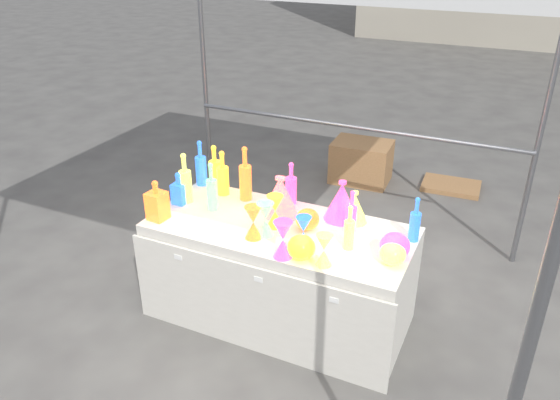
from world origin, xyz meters
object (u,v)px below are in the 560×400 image
at_px(cardboard_box_closed, 361,162).
at_px(hourglass_0, 253,222).
at_px(bottle_0, 215,167).
at_px(lampshade_0, 282,196).
at_px(display_table, 279,273).
at_px(globe_0, 301,249).

xyz_separation_m(cardboard_box_closed, hourglass_0, (0.09, -2.74, 0.63)).
height_order(bottle_0, lampshade_0, bottle_0).
distance_m(cardboard_box_closed, bottle_0, 2.35).
relative_size(display_table, globe_0, 10.60).
bearing_deg(display_table, globe_0, -46.02).
bearing_deg(globe_0, hourglass_0, 165.73).
xyz_separation_m(bottle_0, lampshade_0, (0.66, -0.20, -0.03)).
bearing_deg(globe_0, bottle_0, 146.81).
bearing_deg(bottle_0, cardboard_box_closed, 76.32).
relative_size(display_table, hourglass_0, 8.13).
bearing_deg(bottle_0, globe_0, -33.19).
relative_size(cardboard_box_closed, lampshade_0, 2.17).
relative_size(bottle_0, lampshade_0, 1.20).
bearing_deg(cardboard_box_closed, display_table, -88.54).
relative_size(bottle_0, globe_0, 2.00).
bearing_deg(lampshade_0, cardboard_box_closed, 90.44).
height_order(cardboard_box_closed, globe_0, globe_0).
relative_size(bottle_0, hourglass_0, 1.54).
bearing_deg(lampshade_0, display_table, -72.67).
distance_m(display_table, cardboard_box_closed, 2.55).
xyz_separation_m(display_table, globe_0, (0.29, -0.30, 0.45)).
distance_m(display_table, bottle_0, 0.97).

